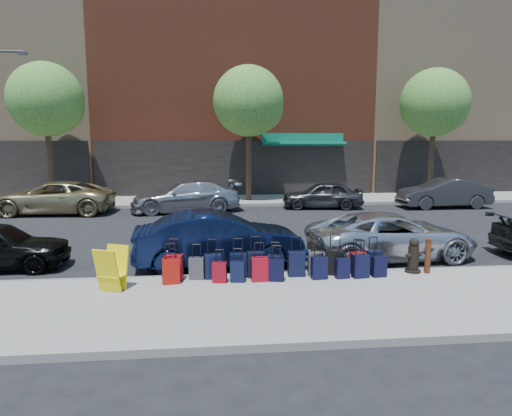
{
  "coord_description": "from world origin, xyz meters",
  "views": [
    {
      "loc": [
        -1.61,
        -15.54,
        3.5
      ],
      "look_at": [
        -0.2,
        -1.5,
        1.36
      ],
      "focal_mm": 32.0,
      "sensor_mm": 36.0,
      "label": 1
    }
  ],
  "objects": [
    {
      "name": "ground",
      "position": [
        0.0,
        0.0,
        0.0
      ],
      "size": [
        120.0,
        120.0,
        0.0
      ],
      "primitive_type": "plane",
      "color": "black",
      "rests_on": "ground"
    },
    {
      "name": "suitcase_front_10",
      "position": [
        2.45,
        -4.76,
        0.44
      ],
      "size": [
        0.42,
        0.28,
        0.93
      ],
      "rotation": [
        0.0,
        0.0,
        0.19
      ],
      "color": "black",
      "rests_on": "sidewalk_near"
    },
    {
      "name": "sidewalk_far",
      "position": [
        0.0,
        10.0,
        0.07
      ],
      "size": [
        60.0,
        4.0,
        0.15
      ],
      "primitive_type": "cube",
      "color": "gray",
      "rests_on": "ground"
    },
    {
      "name": "tree_right",
      "position": [
        11.14,
        9.5,
        5.41
      ],
      "size": [
        3.8,
        3.8,
        7.27
      ],
      "color": "black",
      "rests_on": "sidewalk_far"
    },
    {
      "name": "suitcase_front_8",
      "position": [
        1.44,
        -4.79,
        0.47
      ],
      "size": [
        0.46,
        0.31,
        1.02
      ],
      "rotation": [
        0.0,
        0.0,
        -0.21
      ],
      "color": "black",
      "rests_on": "sidewalk_near"
    },
    {
      "name": "car_near_2",
      "position": [
        3.67,
        -2.87,
        0.68
      ],
      "size": [
        5.07,
        2.66,
        1.36
      ],
      "primitive_type": "imported",
      "rotation": [
        0.0,
        0.0,
        1.65
      ],
      "color": "silver",
      "rests_on": "ground"
    },
    {
      "name": "curb_near",
      "position": [
        0.0,
        -4.48,
        0.07
      ],
      "size": [
        60.0,
        0.08,
        0.15
      ],
      "primitive_type": "cube",
      "color": "gray",
      "rests_on": "ground"
    },
    {
      "name": "car_far_2",
      "position": [
        4.06,
        6.98,
        0.69
      ],
      "size": [
        4.21,
        2.13,
        1.37
      ],
      "primitive_type": "imported",
      "rotation": [
        0.0,
        0.0,
        -1.7
      ],
      "color": "#323234",
      "rests_on": "ground"
    },
    {
      "name": "suitcase_front_9",
      "position": [
        2.04,
        -4.76,
        0.43
      ],
      "size": [
        0.38,
        0.23,
        0.88
      ],
      "rotation": [
        0.0,
        0.0,
        0.1
      ],
      "color": "#B50B0C",
      "rests_on": "sidewalk_near"
    },
    {
      "name": "tree_center",
      "position": [
        0.64,
        9.5,
        5.41
      ],
      "size": [
        3.8,
        3.8,
        7.27
      ],
      "color": "black",
      "rests_on": "sidewalk_far"
    },
    {
      "name": "building_right",
      "position": [
        16.0,
        17.99,
        8.98
      ],
      "size": [
        15.0,
        12.12,
        18.0
      ],
      "color": "#997E5E",
      "rests_on": "ground"
    },
    {
      "name": "tree_left",
      "position": [
        -9.86,
        9.5,
        5.41
      ],
      "size": [
        3.8,
        3.8,
        7.27
      ],
      "color": "black",
      "rests_on": "sidewalk_far"
    },
    {
      "name": "car_far_1",
      "position": [
        -2.81,
        6.51,
        0.76
      ],
      "size": [
        5.45,
        2.79,
        1.51
      ],
      "primitive_type": "imported",
      "rotation": [
        0.0,
        0.0,
        -1.44
      ],
      "color": "#B0B2B7",
      "rests_on": "ground"
    },
    {
      "name": "sidewalk_near",
      "position": [
        0.0,
        -6.5,
        0.07
      ],
      "size": [
        60.0,
        4.0,
        0.15
      ],
      "primitive_type": "cube",
      "color": "gray",
      "rests_on": "ground"
    },
    {
      "name": "suitcase_front_5",
      "position": [
        -0.07,
        -4.84,
        0.42
      ],
      "size": [
        0.39,
        0.26,
        0.87
      ],
      "rotation": [
        0.0,
        0.0,
        -0.19
      ],
      "color": "black",
      "rests_on": "sidewalk_near"
    },
    {
      "name": "suitcase_back_7",
      "position": [
        0.97,
        -5.1,
        0.42
      ],
      "size": [
        0.39,
        0.25,
        0.88
      ],
      "rotation": [
        0.0,
        0.0,
        0.09
      ],
      "color": "black",
      "rests_on": "sidewalk_near"
    },
    {
      "name": "suitcase_front_0",
      "position": [
        -2.5,
        -4.84,
        0.46
      ],
      "size": [
        0.45,
        0.29,
        1.0
      ],
      "rotation": [
        0.0,
        0.0,
        -0.16
      ],
      "color": "#AF0B1B",
      "rests_on": "sidewalk_near"
    },
    {
      "name": "display_rack",
      "position": [
        -3.82,
        -5.47,
        0.64
      ],
      "size": [
        0.74,
        0.77,
        0.98
      ],
      "rotation": [
        0.0,
        0.0,
        -0.4
      ],
      "color": "yellow",
      "rests_on": "sidewalk_near"
    },
    {
      "name": "suitcase_back_2",
      "position": [
        -1.42,
        -5.13,
        0.4
      ],
      "size": [
        0.36,
        0.25,
        0.79
      ],
      "rotation": [
        0.0,
        0.0,
        -0.19
      ],
      "color": "maroon",
      "rests_on": "sidewalk_near"
    },
    {
      "name": "suitcase_back_8",
      "position": [
        1.55,
        -5.1,
        0.4
      ],
      "size": [
        0.36,
        0.24,
        0.8
      ],
      "rotation": [
        0.0,
        0.0,
        0.15
      ],
      "color": "black",
      "rests_on": "sidewalk_near"
    },
    {
      "name": "suitcase_front_6",
      "position": [
        0.47,
        -4.82,
        0.46
      ],
      "size": [
        0.41,
        0.23,
        0.99
      ],
      "rotation": [
        0.0,
        0.0,
        -0.01
      ],
      "color": "black",
      "rests_on": "sidewalk_near"
    },
    {
      "name": "fire_hydrant",
      "position": [
        3.48,
        -4.78,
        0.56
      ],
      "size": [
        0.45,
        0.4,
        0.88
      ],
      "rotation": [
        0.0,
        0.0,
        0.34
      ],
      "color": "black",
      "rests_on": "sidewalk_near"
    },
    {
      "name": "suitcase_front_4",
      "position": [
        -0.53,
        -4.8,
        0.47
      ],
      "size": [
        0.42,
        0.23,
        1.01
      ],
      "rotation": [
        0.0,
        0.0,
        -0.0
      ],
      "color": "black",
      "rests_on": "sidewalk_near"
    },
    {
      "name": "curb_far",
      "position": [
        0.0,
        7.98,
        0.07
      ],
      "size": [
        60.0,
        0.08,
        0.15
      ],
      "primitive_type": "cube",
      "color": "gray",
      "rests_on": "ground"
    },
    {
      "name": "suitcase_front_3",
      "position": [
        -0.96,
        -4.77,
        0.45
      ],
      "size": [
        0.4,
        0.22,
        0.96
      ],
      "rotation": [
        0.0,
        0.0,
        0.0
      ],
      "color": "black",
      "rests_on": "sidewalk_near"
    },
    {
      "name": "suitcase_back_5",
      "position": [
        -0.08,
        -5.15,
        0.42
      ],
      "size": [
        0.39,
        0.27,
        0.86
      ],
      "rotation": [
        0.0,
        0.0,
        -0.19
      ],
      "color": "black",
      "rests_on": "sidewalk_near"
    },
    {
      "name": "suitcase_back_4",
      "position": [
        -0.48,
        -5.12,
        0.44
      ],
      "size": [
        0.4,
        0.24,
        0.93
      ],
      "rotation": [
        0.0,
        0.0,
        0.04
      ],
      "color": "#9D0A19",
      "rests_on": "sidewalk_near"
    },
    {
      "name": "car_near_1",
      "position": [
        -1.4,
        -3.24,
        0.76
      ],
      "size": [
        4.75,
        2.02,
        1.52
      ],
      "primitive_type": "imported",
      "rotation": [
        0.0,
        0.0,
        1.66
      ],
      "color": "#0B1433",
      "rests_on": "ground"
    },
    {
      "name": "suitcase_front_7",
      "position": [
        0.96,
        -4.82,
        0.45
      ],
      "size": [
        0.41,
        0.24,
        0.96
      ],
      "rotation": [
        0.0,
        0.0,
        -0.06
      ],
      "color": "#414147",
      "rests_on": "sidewalk_near"
    },
    {
      "name": "suitcase_back_9",
      "position": [
        2.0,
        -5.09,
        0.44
      ],
      "size": [
        0.42,
        0.28,
        0.92
      ],
      "rotation": [
        0.0,
        0.0,
        0.16
      ],
      "color": "black",
      "rests_on": "sidewalk_near"
    },
    {
      "name": "bollard",
      "position": [
        3.81,
        -4.89,
        0.61
      ],
      "size": [
        0.16,
        0.16,
        0.89
      ],
      "color": "#38190C",
      "rests_on": "sidewalk_near"
    },
    {
      "name": "suitcase_front_1",
      "position": [
        -1.97,
        -4.82,
        0.42
      ],
      "size": [
        0.37,
        0.23,
        0.86
      ],
      "rotation": [
        0.0,
        0.0,
        -0.09
      ],
      "color": "#3F3F44",
      "rests_on": "sidewalk_near"
    },
    {
      "name": "suitcase_front_2",
      "position": [
        -1.58,
        -4.81,
        0.45
      ],
      "size": [
        0.42,
        0.26,
        0.97
      ],
      "rotation": [
        0.0,
        0.0,
        0.11
      ],
      "color": "black",
      "rests_on": "sidewalk_near"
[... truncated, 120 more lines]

